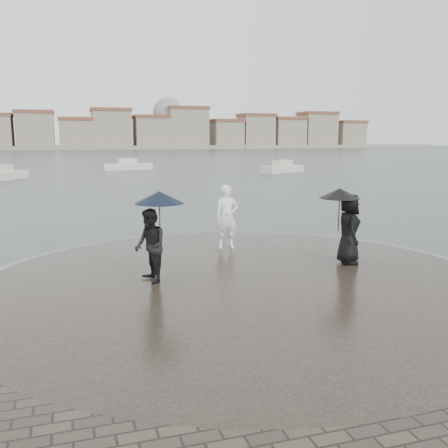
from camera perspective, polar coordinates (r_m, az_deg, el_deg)
name	(u,v)px	position (r m, az deg, el deg)	size (l,w,h in m)	color
ground	(312,358)	(8.60, 10.05, -14.86)	(400.00, 400.00, 0.00)	#2B3835
kerb_ring	(241,288)	(11.55, 1.97, -7.37)	(12.50, 12.50, 0.32)	gray
quay_tip	(241,288)	(11.54, 1.97, -7.27)	(11.90, 11.90, 0.36)	#2D261E
statue	(227,217)	(14.62, 0.32, 0.84)	(0.68, 0.45, 1.87)	white
visitor_left	(153,231)	(11.25, -8.13, -0.80)	(1.21, 1.15, 2.04)	black
visitor_right	(347,220)	(13.16, 13.83, 0.42)	(1.20, 1.15, 1.95)	black
far_skyline	(55,132)	(167.63, -18.76, 9.97)	(260.00, 20.00, 37.00)	gray
boats	(145,170)	(51.78, -9.00, 6.13)	(32.16, 14.96, 1.50)	beige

